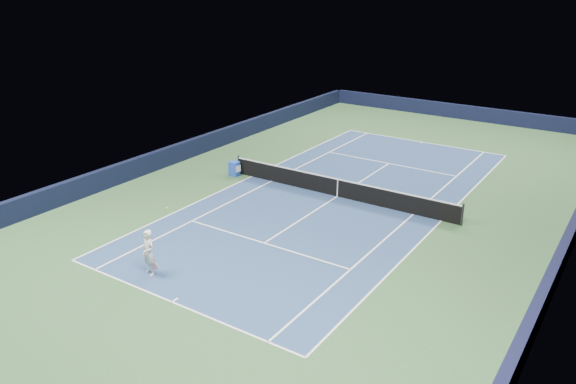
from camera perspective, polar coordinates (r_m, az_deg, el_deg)
The scene contains 19 objects.
ground at distance 28.85m, azimuth 5.03°, elevation -0.46°, with size 40.00×40.00×0.00m, color #2C502B.
wall_far at distance 46.37m, azimuth 17.09°, elevation 7.81°, with size 22.00×0.35×1.10m, color black.
wall_right at distance 25.77m, azimuth 26.70°, elevation -4.23°, with size 0.35×40.00×1.10m, color black.
wall_left at distance 34.82m, azimuth -10.77°, elevation 4.06°, with size 0.35×40.00×1.10m, color black.
court_surface at distance 28.85m, azimuth 5.03°, elevation -0.45°, with size 10.97×23.77×0.01m, color navy.
baseline_far at distance 39.18m, azimuth 13.49°, elevation 4.96°, with size 10.97×0.08×0.00m, color white.
baseline_near at distance 20.30m, azimuth -11.71°, elevation -10.88°, with size 10.97×0.08×0.00m, color white.
sideline_doubles_right at distance 26.90m, azimuth 15.32°, elevation -2.83°, with size 0.08×23.77×0.00m, color white.
sideline_doubles_left at distance 31.64m, azimuth -3.70°, elevation 1.60°, with size 0.08×23.77×0.00m, color white.
sideline_singles_right at distance 27.29m, azimuth 12.62°, elevation -2.21°, with size 0.08×23.77×0.00m, color white.
sideline_singles_left at distance 30.88m, azimuth -1.67°, elevation 1.13°, with size 0.08×23.77×0.00m, color white.
service_line_far at distance 34.29m, azimuth 10.21°, elevation 2.88°, with size 8.23×0.08×0.00m, color white.
service_line_near at distance 23.89m, azimuth -2.44°, elevation -5.20°, with size 8.23×0.08×0.00m, color white.
center_service_line at distance 28.85m, azimuth 5.03°, elevation -0.44°, with size 0.08×12.80×0.00m, color white.
center_mark_far at distance 39.04m, azimuth 13.41°, elevation 4.91°, with size 0.08×0.30×0.00m, color white.
center_mark_near at distance 20.38m, azimuth -11.41°, elevation -10.70°, with size 0.08×0.30×0.00m, color white.
tennis_net at distance 28.67m, azimuth 5.06°, elevation 0.48°, with size 12.90×0.10×1.07m.
sponsor_cube at distance 31.74m, azimuth -5.47°, elevation 2.37°, with size 0.58×0.48×0.81m.
tennis_player at distance 21.78m, azimuth -13.97°, elevation -6.01°, with size 0.85×1.32×2.42m.
Camera 1 is at (12.66, -23.62, 10.69)m, focal length 35.00 mm.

